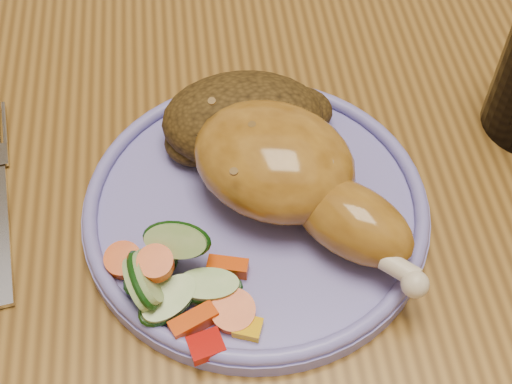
% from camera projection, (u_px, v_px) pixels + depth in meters
% --- Properties ---
extents(dining_table, '(0.90, 1.40, 0.75)m').
position_uv_depth(dining_table, '(343.00, 166.00, 0.63)').
color(dining_table, brown).
rests_on(dining_table, ground).
extents(plate, '(0.24, 0.24, 0.01)m').
position_uv_depth(plate, '(256.00, 210.00, 0.49)').
color(plate, '#706ABF').
rests_on(plate, dining_table).
extents(plate_rim, '(0.24, 0.24, 0.01)m').
position_uv_depth(plate_rim, '(256.00, 201.00, 0.48)').
color(plate_rim, '#706ABF').
rests_on(plate_rim, plate).
extents(chicken_leg, '(0.16, 0.18, 0.06)m').
position_uv_depth(chicken_leg, '(292.00, 175.00, 0.47)').
color(chicken_leg, '#A06C21').
rests_on(chicken_leg, plate).
extents(rice_pilaf, '(0.13, 0.08, 0.05)m').
position_uv_depth(rice_pilaf, '(246.00, 120.00, 0.51)').
color(rice_pilaf, '#402C10').
rests_on(rice_pilaf, plate).
extents(vegetable_pile, '(0.10, 0.09, 0.05)m').
position_uv_depth(vegetable_pile, '(174.00, 280.00, 0.44)').
color(vegetable_pile, '#A50A05').
rests_on(vegetable_pile, plate).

